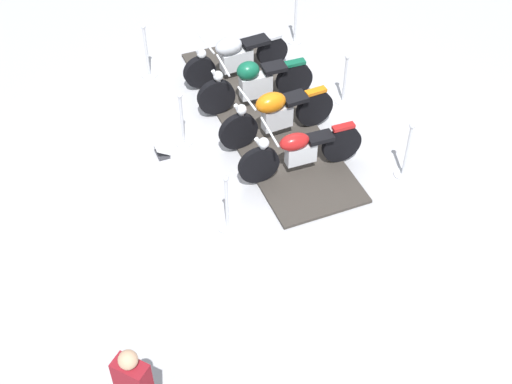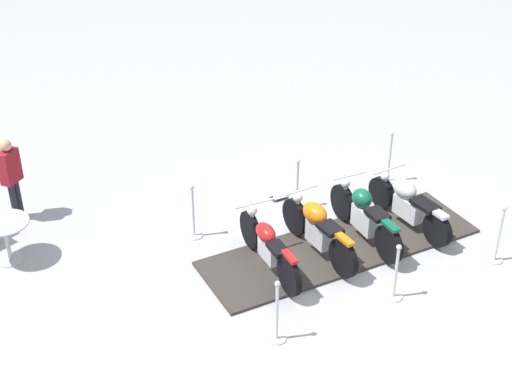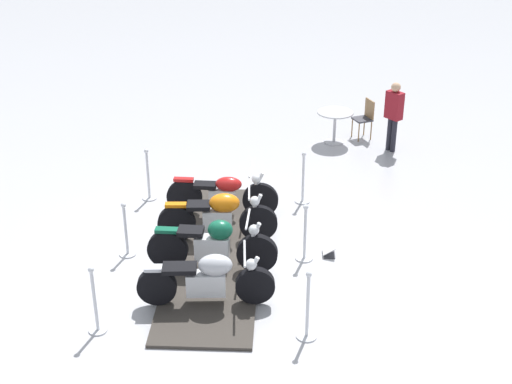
{
  "view_description": "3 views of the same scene",
  "coord_description": "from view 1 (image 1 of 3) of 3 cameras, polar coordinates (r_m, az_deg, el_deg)",
  "views": [
    {
      "loc": [
        5.81,
        8.12,
        8.11
      ],
      "look_at": [
        1.51,
        1.88,
        0.56
      ],
      "focal_mm": 49.19,
      "sensor_mm": 36.0,
      "label": 1
    },
    {
      "loc": [
        -7.36,
        8.11,
        7.66
      ],
      "look_at": [
        1.5,
        0.73,
        0.76
      ],
      "focal_mm": 51.57,
      "sensor_mm": 36.0,
      "label": 2
    },
    {
      "loc": [
        -1.11,
        -10.73,
        6.7
      ],
      "look_at": [
        0.8,
        0.42,
        1.01
      ],
      "focal_mm": 49.95,
      "sensor_mm": 36.0,
      "label": 3
    }
  ],
  "objects": [
    {
      "name": "ground_plane",
      "position": [
        12.86,
        0.81,
        5.78
      ],
      "size": [
        80.0,
        80.0,
        0.0
      ],
      "primitive_type": "plane",
      "color": "#B2B2B7"
    },
    {
      "name": "display_platform",
      "position": [
        12.84,
        0.82,
        5.88
      ],
      "size": [
        2.61,
        5.36,
        0.06
      ],
      "primitive_type": "cube",
      "rotation": [
        0.0,
        0.0,
        1.36
      ],
      "color": "#38332D",
      "rests_on": "ground_plane"
    },
    {
      "name": "motorcycle_chrome",
      "position": [
        13.65,
        -1.74,
        11.02
      ],
      "size": [
        2.16,
        0.76,
        0.92
      ],
      "rotation": [
        0.0,
        0.0,
        -0.15
      ],
      "color": "black",
      "rests_on": "display_platform"
    },
    {
      "name": "motorcycle_forest",
      "position": [
        12.89,
        -0.14,
        8.88
      ],
      "size": [
        2.18,
        0.82,
        1.02
      ],
      "rotation": [
        0.0,
        0.0,
        -0.25
      ],
      "color": "black",
      "rests_on": "display_platform"
    },
    {
      "name": "motorcycle_copper",
      "position": [
        12.15,
        1.58,
        6.44
      ],
      "size": [
        2.16,
        0.68,
        1.01
      ],
      "rotation": [
        0.0,
        0.0,
        -0.16
      ],
      "color": "black",
      "rests_on": "display_platform"
    },
    {
      "name": "motorcycle_maroon",
      "position": [
        11.5,
        3.53,
        3.43
      ],
      "size": [
        2.13,
        0.82,
        1.01
      ],
      "rotation": [
        0.0,
        0.0,
        -0.25
      ],
      "color": "black",
      "rests_on": "display_platform"
    },
    {
      "name": "stanchion_left_rear",
      "position": [
        11.78,
        12.09,
        2.76
      ],
      "size": [
        0.29,
        0.29,
        1.11
      ],
      "color": "silver",
      "rests_on": "ground_plane"
    },
    {
      "name": "stanchion_left_front",
      "position": [
        14.79,
        3.21,
        13.43
      ],
      "size": [
        0.29,
        0.29,
        1.13
      ],
      "color": "silver",
      "rests_on": "ground_plane"
    },
    {
      "name": "stanchion_right_mid",
      "position": [
        12.24,
        -5.99,
        5.29
      ],
      "size": [
        0.32,
        0.32,
        1.07
      ],
      "color": "silver",
      "rests_on": "ground_plane"
    },
    {
      "name": "stanchion_left_mid",
      "position": [
        13.22,
        7.19,
        8.56
      ],
      "size": [
        0.3,
        0.3,
        1.04
      ],
      "color": "silver",
      "rests_on": "ground_plane"
    },
    {
      "name": "stanchion_right_front",
      "position": [
        13.94,
        -8.82,
        10.65
      ],
      "size": [
        0.32,
        0.32,
        1.15
      ],
      "color": "silver",
      "rests_on": "ground_plane"
    },
    {
      "name": "stanchion_right_rear",
      "position": [
        10.69,
        -2.37,
        -1.54
      ],
      "size": [
        0.31,
        0.31,
        1.1
      ],
      "color": "silver",
      "rests_on": "ground_plane"
    },
    {
      "name": "info_placard",
      "position": [
        12.23,
        -7.65,
        3.28
      ],
      "size": [
        0.29,
        0.35,
        0.21
      ],
      "rotation": [
        0.0,
        0.0,
        4.5
      ],
      "color": "#333338",
      "rests_on": "ground_plane"
    }
  ]
}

